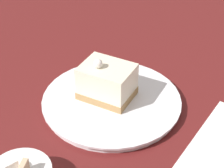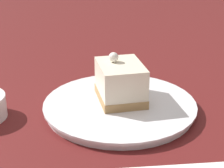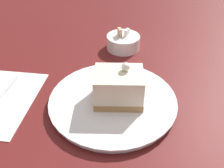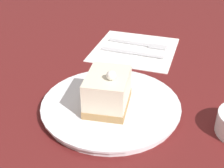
% 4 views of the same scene
% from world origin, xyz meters
% --- Properties ---
extents(ground_plane, '(4.00, 4.00, 0.00)m').
position_xyz_m(ground_plane, '(0.00, 0.00, 0.00)').
color(ground_plane, '#5B1919').
extents(plate, '(0.26, 0.26, 0.02)m').
position_xyz_m(plate, '(-0.01, 0.04, 0.01)').
color(plate, white).
rests_on(plate, ground_plane).
extents(cake_slice, '(0.10, 0.08, 0.08)m').
position_xyz_m(cake_slice, '(-0.00, 0.03, 0.05)').
color(cake_slice, '#AD8451').
rests_on(cake_slice, plate).
extents(sugar_bowl, '(0.09, 0.09, 0.06)m').
position_xyz_m(sugar_bowl, '(0.01, 0.27, 0.02)').
color(sugar_bowl, white).
rests_on(sugar_bowl, ground_plane).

